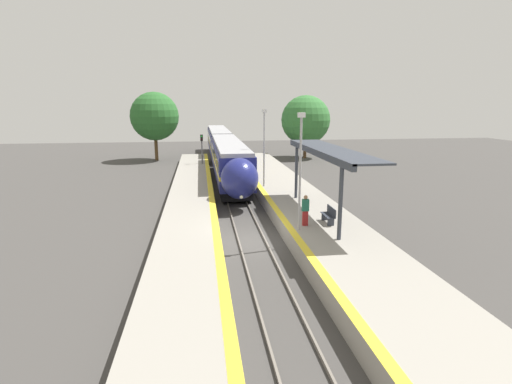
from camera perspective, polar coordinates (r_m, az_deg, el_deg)
name	(u,v)px	position (r m, az deg, el deg)	size (l,w,h in m)	color
ground_plane	(252,242)	(21.79, -0.58, -7.17)	(120.00, 120.00, 0.00)	#423F3D
rail_left	(239,241)	(21.69, -2.48, -7.06)	(0.08, 90.00, 0.15)	slate
rail_right	(265,240)	(21.87, 1.30, -6.89)	(0.08, 90.00, 0.15)	slate
train	(223,149)	(46.23, -4.69, 6.12)	(2.73, 40.77, 3.88)	black
platform_right	(323,231)	(22.47, 9.57, -5.49)	(4.47, 64.00, 0.93)	gray
platform_left	(189,237)	(21.49, -9.58, -6.33)	(3.25, 64.00, 0.93)	gray
platform_bench	(329,215)	(22.27, 10.43, -3.20)	(0.44, 1.43, 0.89)	#2D333D
person_waiting	(305,210)	(21.49, 7.06, -2.56)	(0.36, 0.22, 1.67)	maroon
railway_signal	(202,149)	(44.00, -7.73, 6.10)	(0.28, 0.28, 4.07)	#59595E
lamppost_near	(300,165)	(20.16, 6.35, 3.81)	(0.36, 0.20, 5.99)	#9E9EA3
lamppost_mid	(264,143)	(31.33, 1.17, 6.97)	(0.36, 0.20, 5.99)	#9E9EA3
station_canopy	(325,153)	(23.29, 9.85, 5.51)	(2.02, 11.83, 3.90)	#333842
background_tree_left	(155,116)	(54.16, -14.29, 10.43)	(6.22, 6.22, 8.84)	brown
background_tree_right	(306,120)	(55.29, 7.10, 10.17)	(6.60, 6.60, 8.47)	brown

